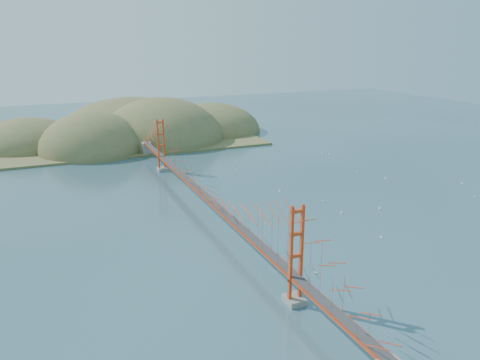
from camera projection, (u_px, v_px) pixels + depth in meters
name	position (u px, v px, depth m)	size (l,w,h in m)	color
ground	(206.00, 215.00, 79.14)	(320.00, 320.00, 0.00)	#305160
bridge	(205.00, 175.00, 77.27)	(2.20, 94.40, 12.00)	gray
far_headlands	(138.00, 138.00, 140.23)	(84.00, 58.00, 25.00)	olive
sailboat_3	(235.00, 170.00, 105.32)	(0.59, 0.59, 0.65)	white
sailboat_10	(316.00, 272.00, 59.44)	(0.44, 0.52, 0.61)	white
sailboat_16	(272.00, 167.00, 108.20)	(0.62, 0.57, 0.69)	white
sailboat_17	(322.00, 153.00, 121.10)	(0.63, 0.56, 0.71)	white
sailboat_12	(237.00, 160.00, 113.97)	(0.56, 0.56, 0.63)	white
sailboat_8	(329.00, 155.00, 119.42)	(0.60, 0.60, 0.66)	white
sailboat_9	(385.00, 178.00, 99.52)	(0.52, 0.56, 0.63)	white
sailboat_13	(379.00, 209.00, 81.45)	(0.60, 0.58, 0.67)	white
sailboat_14	(280.00, 191.00, 91.07)	(0.46, 0.56, 0.65)	white
sailboat_2	(341.00, 213.00, 79.61)	(0.49, 0.41, 0.56)	white
sailboat_0	(381.00, 237.00, 69.92)	(0.54, 0.56, 0.63)	white
sailboat_1	(323.00, 201.00, 85.58)	(0.58, 0.58, 0.61)	white
sailboat_4	(357.00, 172.00, 104.23)	(0.54, 0.54, 0.57)	white
sailboat_11	(475.00, 197.00, 87.60)	(0.58, 0.58, 0.61)	white
sailboat_7	(246.00, 167.00, 107.81)	(0.63, 0.63, 0.69)	white
sailboat_extra_0	(462.00, 183.00, 96.03)	(0.46, 0.57, 0.67)	white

